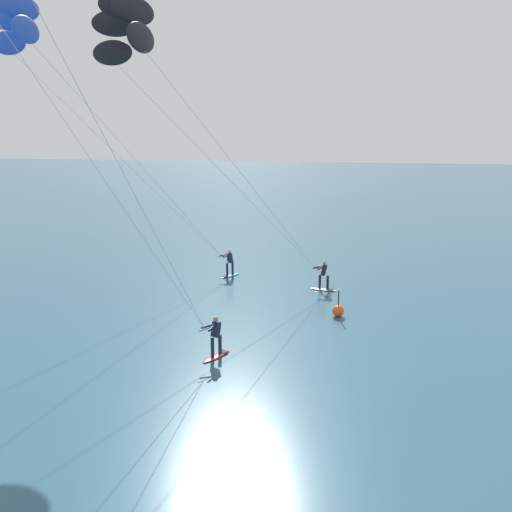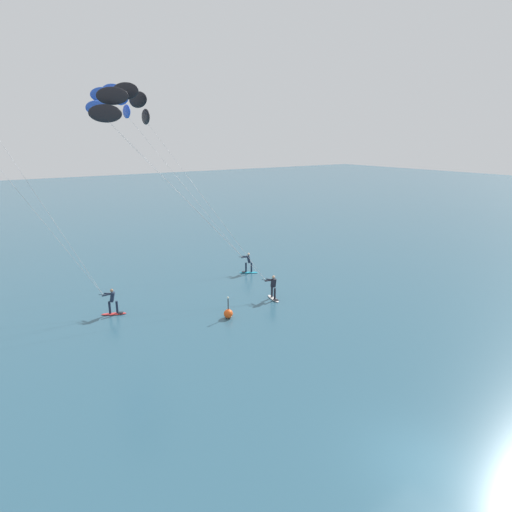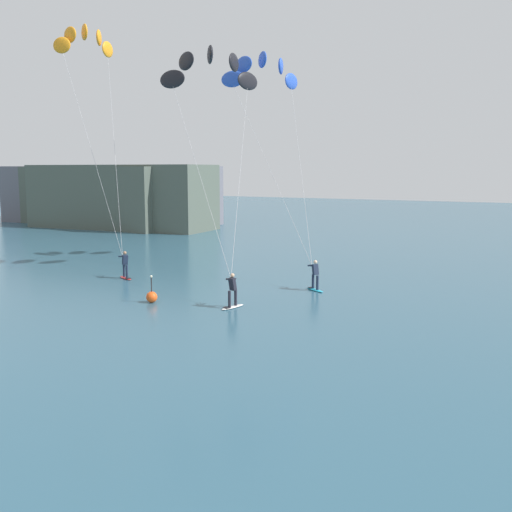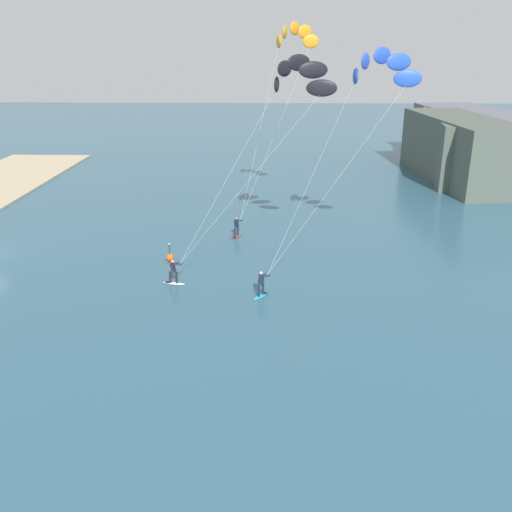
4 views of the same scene
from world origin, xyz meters
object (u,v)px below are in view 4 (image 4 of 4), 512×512
Objects in this scene: kitesurfer_mid_water at (292,45)px; marker_buoy at (170,257)px; kitesurfer_far_out at (377,75)px; kitesurfer_nearshore at (294,82)px.

kitesurfer_mid_water is 20.89m from marker_buoy.
kitesurfer_far_out is 10.57× the size of marker_buoy.
marker_buoy is (1.25, -14.17, -12.53)m from kitesurfer_far_out.
kitesurfer_mid_water is (-10.23, 0.11, 2.34)m from kitesurfer_nearshore.
kitesurfer_mid_water reaches higher than kitesurfer_far_out.
kitesurfer_nearshore is at bearing -0.61° from kitesurfer_mid_water.
kitesurfer_mid_water is at bearing 179.39° from kitesurfer_nearshore.
marker_buoy is (2.05, -8.76, -12.05)m from kitesurfer_nearshore.
kitesurfer_nearshore is 10.22× the size of marker_buoy.
kitesurfer_far_out is at bearing 95.03° from marker_buoy.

